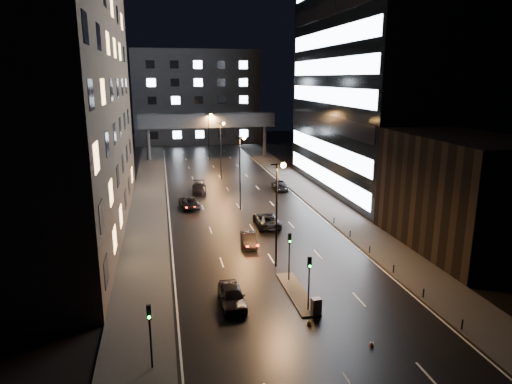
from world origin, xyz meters
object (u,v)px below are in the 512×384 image
Objects in this scene: car_toward_a at (267,220)px; car_toward_b at (280,185)px; car_away_d at (199,188)px; car_away_a at (232,296)px; car_away_b at (249,239)px; utility_cabinet at (316,306)px; car_away_c at (190,203)px.

car_toward_a is 19.04m from car_toward_b.
car_toward_b is at bearing 1.87° from car_away_d.
car_away_a is 0.83× the size of car_toward_a.
car_away_b is at bearing 73.07° from car_toward_b.
car_away_a is at bearing -86.55° from car_away_d.
car_toward_a reaches higher than utility_cabinet.
utility_cabinet is (-1.19, -21.83, -0.04)m from car_toward_a.
car_away_a is 3.89× the size of utility_cabinet.
car_away_a reaches higher than car_away_d.
car_toward_a is at bearing -65.88° from car_away_d.
car_toward_b is (13.64, 36.93, -0.06)m from car_away_a.
car_toward_a reaches higher than car_toward_b.
car_away_a is 6.70m from utility_cabinet.
car_away_a is 0.96× the size of car_away_c.
car_away_c is 13.21m from car_toward_a.
car_away_b is at bearing 92.19° from utility_cabinet.
car_toward_a is 1.11× the size of car_toward_b.
car_away_d reaches higher than car_away_b.
car_away_c is 17.08m from car_toward_b.
utility_cabinet is at bearing -83.57° from car_away_c.
car_away_d reaches higher than utility_cabinet.
car_away_b is 0.78× the size of car_away_d.
car_away_b is 15.91m from utility_cabinet.
car_away_b is 6.96m from car_toward_a.
car_away_a reaches higher than car_away_c.
car_toward_b is at bearing 72.07° from car_away_b.
car_away_d is at bearing 91.92° from utility_cabinet.
car_away_d is at bearing -68.99° from car_toward_a.
car_toward_b is (13.01, -0.58, -0.02)m from car_away_d.
car_away_b is 24.80m from car_away_d.
utility_cabinet is at bearing -77.91° from car_away_d.
utility_cabinet is at bearing 88.17° from car_toward_a.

